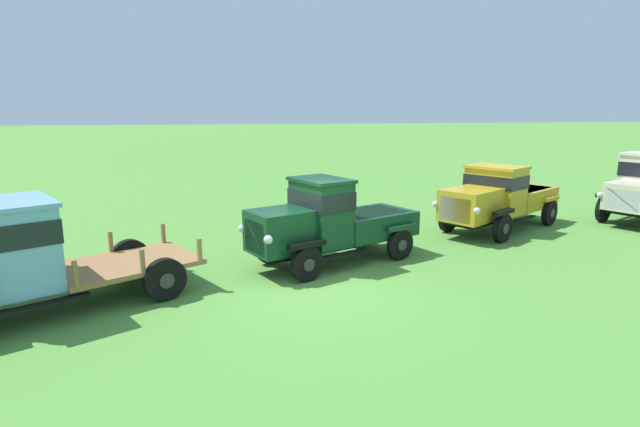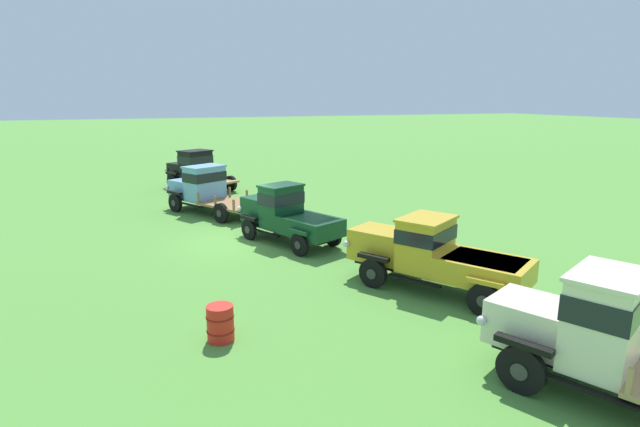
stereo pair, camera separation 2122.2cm
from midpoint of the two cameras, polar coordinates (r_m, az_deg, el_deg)
The scene contains 4 objects.
ground_plane at distance 11.59m, azimuth -56.87°, elevation -17.24°, with size 240.00×240.00×0.00m, color #518E38.
vintage_truck_second_in_line at distance 15.68m, azimuth -73.99°, elevation -9.72°, with size 5.60×4.17×2.22m.
vintage_truck_midrow_center at distance 11.91m, azimuth -50.07°, elevation -9.75°, with size 4.79×3.21×2.18m.
vintage_truck_far_side at distance 11.69m, azimuth -17.73°, elevation -6.36°, with size 5.28×4.08×2.09m.
Camera 1 is at (-2.05, -10.17, 3.83)m, focal length 28.00 mm.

